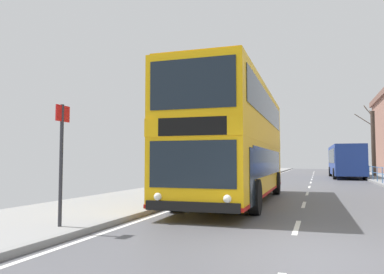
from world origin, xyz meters
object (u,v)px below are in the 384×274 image
Objects in this scene: double_decker_bus_main at (235,142)px; background_bus_far_lane at (345,160)px; bare_tree_far_00 at (373,142)px; bus_stop_sign_near at (61,151)px.

background_bus_far_lane is (5.50, 23.19, -0.69)m from double_decker_bus_main.
bare_tree_far_00 reaches higher than background_bus_far_lane.
double_decker_bus_main is 23.84m from background_bus_far_lane.
bare_tree_far_00 is (2.70, 2.45, 1.78)m from background_bus_far_lane.
bus_stop_sign_near is 34.71m from bare_tree_far_00.
background_bus_far_lane is at bearing 76.67° from double_decker_bus_main.
bare_tree_far_00 is (10.54, 33.03, 1.62)m from bus_stop_sign_near.
double_decker_bus_main is at bearing -103.33° from background_bus_far_lane.
background_bus_far_lane is 1.48× the size of bare_tree_far_00.
bare_tree_far_00 reaches higher than bus_stop_sign_near.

